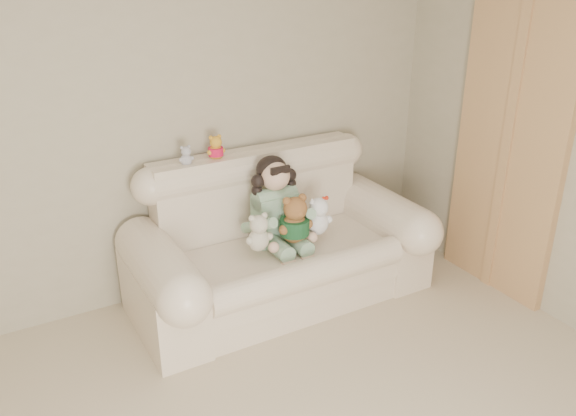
# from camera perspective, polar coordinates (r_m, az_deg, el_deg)

# --- Properties ---
(wall_back) EXTENTS (4.50, 0.00, 4.50)m
(wall_back) POSITION_cam_1_polar(r_m,az_deg,el_deg) (4.05, -13.52, 8.08)
(wall_back) COLOR #ADA389
(wall_back) RESTS_ON ground
(sofa) EXTENTS (2.10, 0.95, 1.03)m
(sofa) POSITION_cam_1_polar(r_m,az_deg,el_deg) (4.15, -0.68, -2.49)
(sofa) COLOR beige
(sofa) RESTS_ON floor
(door_panel) EXTENTS (0.06, 0.90, 2.10)m
(door_panel) POSITION_cam_1_polar(r_m,az_deg,el_deg) (4.42, 20.46, 5.13)
(door_panel) COLOR #A06F44
(door_panel) RESTS_ON floor
(seated_child) EXTENTS (0.39, 0.47, 0.64)m
(seated_child) POSITION_cam_1_polar(r_m,az_deg,el_deg) (4.12, -1.26, 0.76)
(seated_child) COLOR #2A7A3C
(seated_child) RESTS_ON sofa
(brown_teddy) EXTENTS (0.29, 0.24, 0.40)m
(brown_teddy) POSITION_cam_1_polar(r_m,az_deg,el_deg) (3.99, 0.64, -0.65)
(brown_teddy) COLOR brown
(brown_teddy) RESTS_ON sofa
(white_cat) EXTENTS (0.24, 0.21, 0.33)m
(white_cat) POSITION_cam_1_polar(r_m,az_deg,el_deg) (4.12, 2.90, -0.38)
(white_cat) COLOR white
(white_cat) RESTS_ON sofa
(cream_teddy) EXTENTS (0.23, 0.20, 0.31)m
(cream_teddy) POSITION_cam_1_polar(r_m,az_deg,el_deg) (3.90, -2.87, -2.03)
(cream_teddy) COLOR beige
(cream_teddy) RESTS_ON sofa
(yellow_mini_bear) EXTENTS (0.16, 0.14, 0.21)m
(yellow_mini_bear) POSITION_cam_1_polar(r_m,az_deg,el_deg) (4.10, -6.99, 6.01)
(yellow_mini_bear) COLOR gold
(yellow_mini_bear) RESTS_ON sofa
(grey_mini_plush) EXTENTS (0.11, 0.09, 0.17)m
(grey_mini_plush) POSITION_cam_1_polar(r_m,az_deg,el_deg) (4.01, -9.80, 5.15)
(grey_mini_plush) COLOR #B9B8C0
(grey_mini_plush) RESTS_ON sofa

